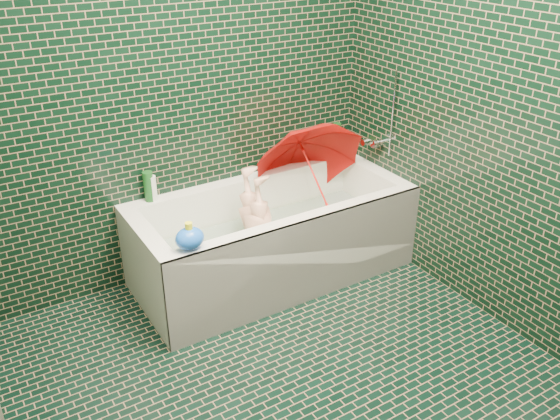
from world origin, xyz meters
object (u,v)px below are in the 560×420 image
umbrella (314,176)px  rubber_duck (333,152)px  bathtub (274,246)px  child (260,238)px  bath_toy (190,238)px

umbrella → rubber_duck: 0.39m
bathtub → umbrella: (0.35, 0.08, 0.36)m
bathtub → child: size_ratio=1.96×
child → bath_toy: bearing=-56.8°
bathtub → child: 0.14m
umbrella → rubber_duck: bearing=50.8°
umbrella → bath_toy: 1.09m
child → umbrella: (0.46, 0.10, 0.26)m
umbrella → rubber_duck: size_ratio=5.78×
bathtub → rubber_duck: rubber_duck is taller
umbrella → rubber_duck: (0.31, 0.23, 0.02)m
rubber_duck → child: bearing=-158.5°
child → umbrella: bearing=109.5°
child → bath_toy: (-0.57, -0.28, 0.31)m
bathtub → bath_toy: size_ratio=9.42×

